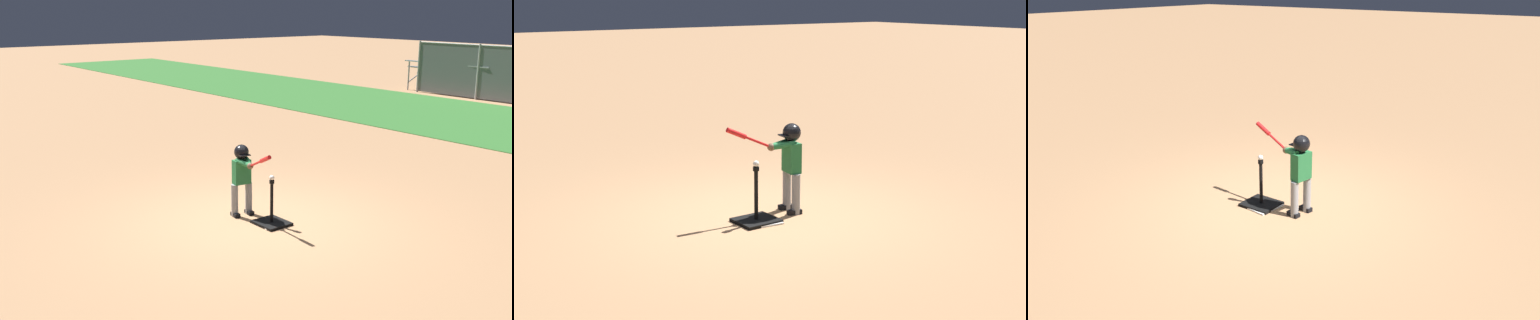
{
  "view_description": "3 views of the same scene",
  "coord_description": "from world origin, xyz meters",
  "views": [
    {
      "loc": [
        6.82,
        -5.32,
        3.19
      ],
      "look_at": [
        -0.45,
        0.35,
        0.84
      ],
      "focal_mm": 42.0,
      "sensor_mm": 36.0,
      "label": 1
    },
    {
      "loc": [
        4.9,
        6.94,
        2.71
      ],
      "look_at": [
        -0.02,
        0.08,
        0.74
      ],
      "focal_mm": 50.0,
      "sensor_mm": 36.0,
      "label": 2
    },
    {
      "loc": [
        -3.89,
        5.23,
        3.07
      ],
      "look_at": [
        -0.2,
        0.15,
        0.79
      ],
      "focal_mm": 35.0,
      "sensor_mm": 36.0,
      "label": 3
    }
  ],
  "objects": [
    {
      "name": "home_plate",
      "position": [
        0.19,
        0.14,
        0.01
      ],
      "size": [
        0.49,
        0.49,
        0.02
      ],
      "primitive_type": "cube",
      "rotation": [
        0.0,
        0.0,
        -0.11
      ],
      "color": "white",
      "rests_on": "ground_plane"
    },
    {
      "name": "baseball",
      "position": [
        0.22,
        0.13,
        0.73
      ],
      "size": [
        0.07,
        0.07,
        0.07
      ],
      "primitive_type": "sphere",
      "color": "white",
      "rests_on": "batting_tee"
    },
    {
      "name": "batting_tee",
      "position": [
        0.22,
        0.13,
        0.08
      ],
      "size": [
        0.5,
        0.45,
        0.7
      ],
      "color": "black",
      "rests_on": "ground_plane"
    },
    {
      "name": "ground_plane",
      "position": [
        0.0,
        0.0,
        0.0
      ],
      "size": [
        90.0,
        90.0,
        0.0
      ],
      "primitive_type": "plane",
      "color": "#AD7F56"
    },
    {
      "name": "batter_child",
      "position": [
        -0.36,
        0.02,
        0.73
      ],
      "size": [
        0.99,
        0.37,
        1.16
      ],
      "color": "gray",
      "rests_on": "ground_plane"
    }
  ]
}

